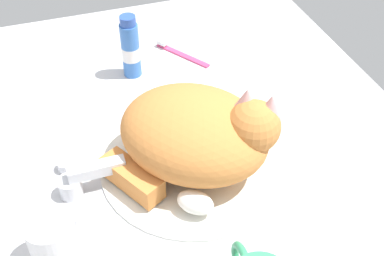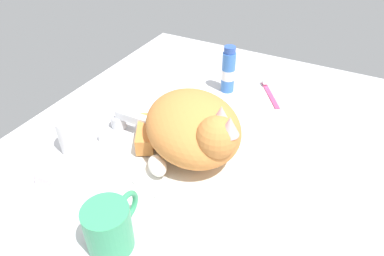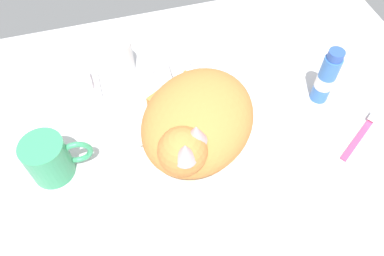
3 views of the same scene
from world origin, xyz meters
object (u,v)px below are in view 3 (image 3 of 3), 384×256
object	(u,v)px
soap_bar	(76,82)
coffee_mug	(50,159)
cat	(195,123)
faucet	(174,68)
toothbrush	(362,133)
rinse_cup	(118,57)
toothpaste_bottle	(326,78)

from	to	relation	value
soap_bar	coffee_mug	bearing A→B (deg)	-108.18
cat	faucet	bearing A→B (deg)	87.99
faucet	cat	world-z (taller)	cat
cat	toothbrush	world-z (taller)	cat
rinse_cup	soap_bar	distance (cm)	10.43
coffee_mug	soap_bar	bearing A→B (deg)	71.82
rinse_cup	coffee_mug	bearing A→B (deg)	-125.37
faucet	soap_bar	distance (cm)	20.70
faucet	rinse_cup	xyz separation A→B (cm)	(-11.00, 4.82, 1.77)
cat	toothpaste_bottle	distance (cm)	28.69
soap_bar	toothbrush	bearing A→B (deg)	-27.36
cat	toothpaste_bottle	bearing A→B (deg)	8.53
soap_bar	toothbrush	distance (cm)	58.63
cat	coffee_mug	world-z (taller)	cat
faucet	rinse_cup	size ratio (longest dim) A/B	1.71
cat	toothpaste_bottle	xyz separation A→B (cm)	(28.35, 4.25, -1.19)
rinse_cup	toothpaste_bottle	size ratio (longest dim) A/B	0.62
rinse_cup	toothbrush	size ratio (longest dim) A/B	0.67
coffee_mug	rinse_cup	bearing A→B (deg)	54.63
cat	rinse_cup	xyz separation A→B (cm)	(-10.33, 23.80, -3.23)
toothpaste_bottle	rinse_cup	bearing A→B (deg)	153.19
cat	rinse_cup	bearing A→B (deg)	113.46
toothpaste_bottle	toothbrush	bearing A→B (deg)	-71.48
faucet	toothbrush	distance (cm)	40.62
soap_bar	toothpaste_bottle	distance (cm)	51.02
toothpaste_bottle	toothbrush	size ratio (longest dim) A/B	1.09
faucet	coffee_mug	size ratio (longest dim) A/B	1.17
coffee_mug	toothbrush	xyz separation A→B (cm)	(58.13, -8.36, -3.76)
faucet	toothbrush	xyz separation A→B (cm)	(31.37, -25.74, -1.71)
coffee_mug	toothbrush	size ratio (longest dim) A/B	0.98
cat	toothbrush	bearing A→B (deg)	-11.91
coffee_mug	rinse_cup	distance (cm)	27.23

